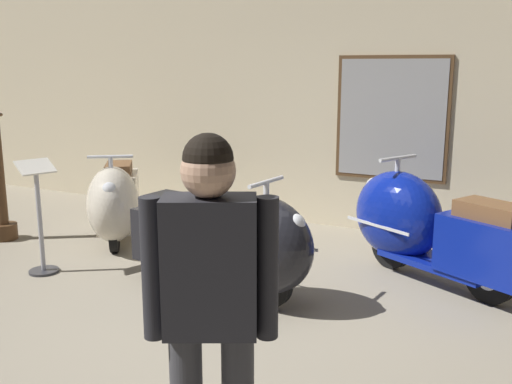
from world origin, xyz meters
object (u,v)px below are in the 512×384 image
(visitor_0, at_px, (211,301))
(info_stanchion, at_px, (40,227))
(scooter_2, at_px, (422,226))
(scooter_1, at_px, (235,243))
(scooter_0, at_px, (116,201))

(visitor_0, xyz_separation_m, info_stanchion, (-2.98, 1.86, -0.52))
(info_stanchion, bearing_deg, scooter_2, 23.94)
(scooter_1, relative_size, scooter_2, 0.97)
(scooter_2, height_order, visitor_0, visitor_0)
(info_stanchion, bearing_deg, visitor_0, -31.95)
(visitor_0, distance_m, info_stanchion, 3.55)
(scooter_0, xyz_separation_m, visitor_0, (2.97, -2.93, 0.50))
(scooter_2, bearing_deg, scooter_0, 34.36)
(scooter_0, height_order, scooter_1, scooter_1)
(visitor_0, bearing_deg, info_stanchion, 31.52)
(scooter_2, relative_size, visitor_0, 1.09)
(scooter_2, height_order, info_stanchion, scooter_2)
(scooter_0, xyz_separation_m, info_stanchion, (-0.01, -1.07, -0.02))
(scooter_1, bearing_deg, scooter_2, 49.62)
(scooter_1, relative_size, visitor_0, 1.06)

